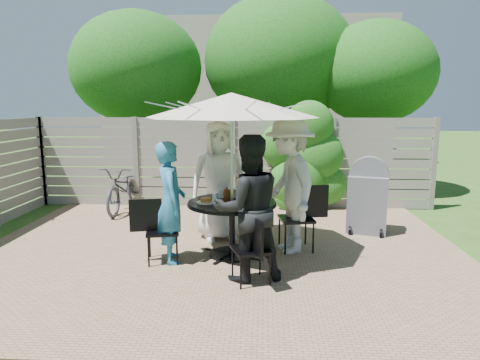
# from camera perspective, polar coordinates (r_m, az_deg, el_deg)

# --- Properties ---
(backyard_envelope) EXTENTS (60.00, 60.00, 5.00)m
(backyard_envelope) POSITION_cam_1_polar(r_m,az_deg,el_deg) (15.92, 1.28, 11.85)
(backyard_envelope) COLOR #275019
(backyard_envelope) RESTS_ON ground
(patio_table) EXTENTS (1.51, 1.51, 0.79)m
(patio_table) POSITION_cam_1_polar(r_m,az_deg,el_deg) (5.92, -1.08, -5.11)
(patio_table) COLOR black
(patio_table) RESTS_ON ground
(umbrella) EXTENTS (2.91, 2.91, 2.25)m
(umbrella) POSITION_cam_1_polar(r_m,az_deg,el_deg) (5.71, -1.13, 9.93)
(umbrella) COLOR silver
(umbrella) RESTS_ON ground
(chair_back) EXTENTS (0.51, 0.66, 0.87)m
(chair_back) POSITION_cam_1_polar(r_m,az_deg,el_deg) (6.90, -2.94, -5.38)
(chair_back) COLOR black
(chair_back) RESTS_ON ground
(person_back) EXTENTS (1.05, 0.84, 1.86)m
(person_back) POSITION_cam_1_polar(r_m,az_deg,el_deg) (6.63, -2.76, -0.10)
(person_back) COLOR white
(person_back) RESTS_ON ground
(chair_left) EXTENTS (0.67, 0.50, 0.88)m
(chair_left) POSITION_cam_1_polar(r_m,az_deg,el_deg) (5.86, -10.38, -8.33)
(chair_left) COLOR black
(chair_left) RESTS_ON ground
(person_left) EXTENTS (0.55, 0.68, 1.63)m
(person_left) POSITION_cam_1_polar(r_m,az_deg,el_deg) (5.72, -9.21, -3.02)
(person_left) COLOR #216891
(person_left) RESTS_ON ground
(chair_front) EXTENTS (0.52, 0.65, 0.84)m
(chair_front) POSITION_cam_1_polar(r_m,az_deg,el_deg) (5.12, 1.49, -11.02)
(chair_front) COLOR black
(chair_front) RESTS_ON ground
(person_front) EXTENTS (1.02, 0.89, 1.76)m
(person_front) POSITION_cam_1_polar(r_m,az_deg,el_deg) (5.06, 1.10, -3.87)
(person_front) COLOR black
(person_front) RESTS_ON ground
(chair_right) EXTENTS (0.73, 0.54, 0.96)m
(chair_right) POSITION_cam_1_polar(r_m,az_deg,el_deg) (6.27, 7.61, -6.78)
(chair_right) COLOR black
(chair_right) RESTS_ON ground
(person_right) EXTENTS (1.07, 1.41, 1.94)m
(person_right) POSITION_cam_1_polar(r_m,az_deg,el_deg) (6.06, 6.56, -0.74)
(person_right) COLOR beige
(person_right) RESTS_ON ground
(plate_back) EXTENTS (0.26, 0.26, 0.06)m
(plate_back) POSITION_cam_1_polar(r_m,az_deg,el_deg) (6.20, -1.86, -1.92)
(plate_back) COLOR white
(plate_back) RESTS_ON patio_table
(plate_left) EXTENTS (0.26, 0.26, 0.06)m
(plate_left) POSITION_cam_1_polar(r_m,az_deg,el_deg) (5.78, -4.56, -2.82)
(plate_left) COLOR white
(plate_left) RESTS_ON patio_table
(plate_front) EXTENTS (0.26, 0.26, 0.06)m
(plate_front) POSITION_cam_1_polar(r_m,az_deg,el_deg) (5.51, -0.22, -3.42)
(plate_front) COLOR white
(plate_front) RESTS_ON patio_table
(plate_right) EXTENTS (0.26, 0.26, 0.06)m
(plate_right) POSITION_cam_1_polar(r_m,az_deg,el_deg) (5.95, 2.29, -2.44)
(plate_right) COLOR white
(plate_right) RESTS_ON patio_table
(glass_back) EXTENTS (0.07, 0.07, 0.14)m
(glass_back) POSITION_cam_1_polar(r_m,az_deg,el_deg) (6.07, -2.62, -1.74)
(glass_back) COLOR silver
(glass_back) RESTS_ON patio_table
(glass_left) EXTENTS (0.07, 0.07, 0.14)m
(glass_left) POSITION_cam_1_polar(r_m,az_deg,el_deg) (5.69, -3.39, -2.54)
(glass_left) COLOR silver
(glass_left) RESTS_ON patio_table
(glass_right) EXTENTS (0.07, 0.07, 0.14)m
(glass_right) POSITION_cam_1_polar(r_m,az_deg,el_deg) (6.01, 1.09, -1.86)
(glass_right) COLOR silver
(glass_right) RESTS_ON patio_table
(syrup_jug) EXTENTS (0.09, 0.09, 0.16)m
(syrup_jug) POSITION_cam_1_polar(r_m,az_deg,el_deg) (5.88, -1.77, -2.03)
(syrup_jug) COLOR #59280C
(syrup_jug) RESTS_ON patio_table
(coffee_cup) EXTENTS (0.08, 0.08, 0.12)m
(coffee_cup) POSITION_cam_1_polar(r_m,az_deg,el_deg) (6.08, -0.65, -1.81)
(coffee_cup) COLOR #C6B293
(coffee_cup) RESTS_ON patio_table
(bicycle) EXTENTS (0.66, 1.77, 0.92)m
(bicycle) POSITION_cam_1_polar(r_m,az_deg,el_deg) (8.81, -15.13, -1.01)
(bicycle) COLOR #333338
(bicycle) RESTS_ON ground
(bbq_grill) EXTENTS (0.73, 0.63, 1.27)m
(bbq_grill) POSITION_cam_1_polar(r_m,az_deg,el_deg) (7.30, 16.67, -2.39)
(bbq_grill) COLOR #535458
(bbq_grill) RESTS_ON ground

